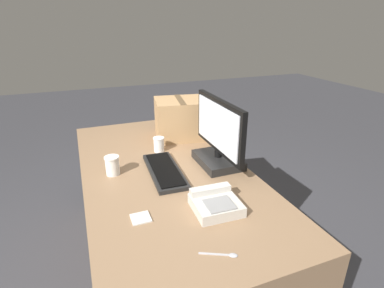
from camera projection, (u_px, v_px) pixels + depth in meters
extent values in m
plane|color=#38383D|center=(168.00, 266.00, 2.00)|extent=(12.00, 12.00, 0.00)
cube|color=#8C6B4C|center=(166.00, 221.00, 1.86)|extent=(1.80, 0.90, 0.73)
cube|color=black|center=(218.00, 160.00, 1.77)|extent=(0.30, 0.22, 0.05)
cylinder|color=black|center=(218.00, 153.00, 1.76)|extent=(0.04, 0.04, 0.04)
cube|color=black|center=(219.00, 126.00, 1.69)|extent=(0.54, 0.03, 0.30)
cube|color=white|center=(216.00, 126.00, 1.68)|extent=(0.49, 0.01, 0.25)
cube|color=black|center=(165.00, 171.00, 1.67)|extent=(0.46, 0.18, 0.02)
cube|color=black|center=(164.00, 169.00, 1.67)|extent=(0.42, 0.15, 0.01)
cube|color=beige|center=(216.00, 205.00, 1.34)|extent=(0.20, 0.21, 0.05)
cube|color=beige|center=(210.00, 190.00, 1.39)|extent=(0.05, 0.19, 0.03)
cube|color=gray|center=(219.00, 204.00, 1.30)|extent=(0.11, 0.13, 0.01)
cylinder|color=white|center=(159.00, 145.00, 1.93)|extent=(0.07, 0.07, 0.09)
cylinder|color=white|center=(159.00, 138.00, 1.91)|extent=(0.07, 0.07, 0.01)
cylinder|color=white|center=(113.00, 166.00, 1.64)|extent=(0.07, 0.07, 0.10)
cylinder|color=white|center=(112.00, 157.00, 1.62)|extent=(0.08, 0.08, 0.01)
cube|color=#B2B2B7|center=(214.00, 254.00, 1.09)|extent=(0.06, 0.11, 0.00)
ellipsoid|color=#B2B2B7|center=(233.00, 255.00, 1.08)|extent=(0.04, 0.04, 0.00)
cube|color=tan|center=(180.00, 118.00, 2.15)|extent=(0.35, 0.39, 0.27)
cube|color=brown|center=(180.00, 100.00, 2.09)|extent=(0.30, 0.09, 0.00)
cube|color=silver|center=(141.00, 218.00, 1.29)|extent=(0.08, 0.08, 0.01)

